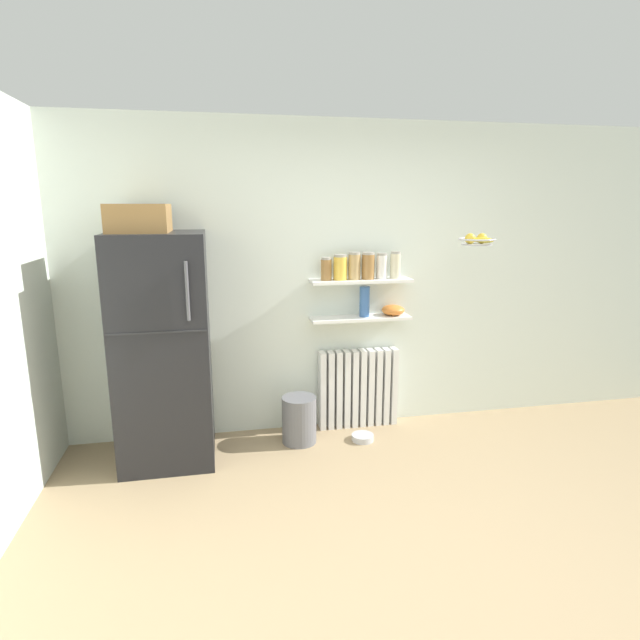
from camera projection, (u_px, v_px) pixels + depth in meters
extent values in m
plane|color=#9E8460|center=(384.00, 522.00, 3.18)|extent=(7.04, 7.04, 0.00)
cube|color=silver|center=(331.00, 279.00, 4.38)|extent=(7.04, 0.10, 2.60)
cube|color=black|center=(164.00, 349.00, 3.83)|extent=(0.68, 0.69, 1.73)
cube|color=#262628|center=(157.00, 333.00, 3.45)|extent=(0.66, 0.01, 0.01)
cylinder|color=#4C4C51|center=(187.00, 291.00, 3.42)|extent=(0.02, 0.02, 0.40)
cube|color=olive|center=(139.00, 218.00, 3.60)|extent=(0.41, 0.48, 0.20)
cube|color=white|center=(322.00, 391.00, 4.44)|extent=(0.05, 0.12, 0.69)
cube|color=white|center=(330.00, 390.00, 4.46)|extent=(0.05, 0.12, 0.69)
cube|color=white|center=(338.00, 390.00, 4.47)|extent=(0.05, 0.12, 0.69)
cube|color=white|center=(346.00, 389.00, 4.49)|extent=(0.05, 0.12, 0.69)
cube|color=white|center=(354.00, 388.00, 4.50)|extent=(0.05, 0.12, 0.69)
cube|color=white|center=(362.00, 388.00, 4.51)|extent=(0.05, 0.12, 0.69)
cube|color=white|center=(370.00, 387.00, 4.53)|extent=(0.05, 0.12, 0.69)
cube|color=white|center=(378.00, 387.00, 4.54)|extent=(0.05, 0.12, 0.69)
cube|color=white|center=(385.00, 386.00, 4.55)|extent=(0.05, 0.12, 0.69)
cube|color=white|center=(393.00, 386.00, 4.57)|extent=(0.05, 0.12, 0.69)
cube|color=white|center=(360.00, 318.00, 4.34)|extent=(0.85, 0.22, 0.02)
cube|color=white|center=(361.00, 281.00, 4.27)|extent=(0.85, 0.22, 0.02)
cylinder|color=olive|center=(326.00, 270.00, 4.19)|extent=(0.09, 0.09, 0.17)
cylinder|color=gray|center=(326.00, 258.00, 4.17)|extent=(0.08, 0.08, 0.02)
cylinder|color=yellow|center=(340.00, 268.00, 4.21)|extent=(0.11, 0.11, 0.19)
cylinder|color=gray|center=(340.00, 256.00, 4.19)|extent=(0.11, 0.11, 0.02)
cylinder|color=tan|center=(354.00, 267.00, 4.23)|extent=(0.10, 0.10, 0.21)
cylinder|color=gray|center=(355.00, 253.00, 4.21)|extent=(0.09, 0.09, 0.02)
cylinder|color=olive|center=(368.00, 267.00, 4.25)|extent=(0.11, 0.11, 0.20)
cylinder|color=gray|center=(368.00, 253.00, 4.23)|extent=(0.10, 0.10, 0.02)
cylinder|color=silver|center=(382.00, 267.00, 4.28)|extent=(0.09, 0.09, 0.19)
cylinder|color=gray|center=(382.00, 254.00, 4.25)|extent=(0.08, 0.08, 0.02)
cylinder|color=beige|center=(395.00, 266.00, 4.30)|extent=(0.09, 0.09, 0.21)
cylinder|color=gray|center=(396.00, 252.00, 4.27)|extent=(0.08, 0.08, 0.02)
cylinder|color=#38609E|center=(365.00, 301.00, 4.31)|extent=(0.09, 0.09, 0.26)
ellipsoid|color=orange|center=(393.00, 310.00, 4.38)|extent=(0.20, 0.20, 0.09)
cylinder|color=slate|center=(299.00, 420.00, 4.22)|extent=(0.28, 0.28, 0.39)
cylinder|color=#B7B7BC|center=(363.00, 437.00, 4.28)|extent=(0.18, 0.18, 0.05)
torus|color=#B2B2B7|center=(477.00, 239.00, 4.01)|extent=(0.29, 0.29, 0.01)
cylinder|color=#A8A8AD|center=(477.00, 244.00, 4.02)|extent=(0.23, 0.23, 0.01)
sphere|color=gold|center=(482.00, 238.00, 4.03)|extent=(0.08, 0.08, 0.08)
sphere|color=gold|center=(470.00, 239.00, 3.98)|extent=(0.08, 0.08, 0.08)
ellipsoid|color=yellow|center=(483.00, 240.00, 3.99)|extent=(0.16, 0.15, 0.05)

